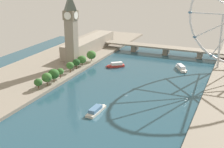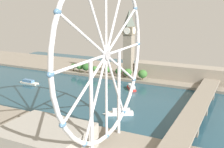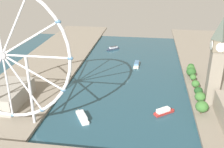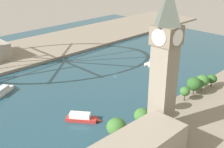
% 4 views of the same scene
% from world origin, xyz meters
% --- Properties ---
extents(ground_plane, '(396.56, 396.56, 0.00)m').
position_xyz_m(ground_plane, '(0.00, 0.00, 0.00)').
color(ground_plane, '#234756').
extents(riverbank_left, '(90.00, 520.00, 3.00)m').
position_xyz_m(riverbank_left, '(-113.28, 0.00, 1.50)').
color(riverbank_left, gray).
rests_on(riverbank_left, ground_plane).
extents(clock_tower, '(14.20, 14.20, 85.14)m').
position_xyz_m(clock_tower, '(-86.70, 49.14, 47.17)').
color(clock_tower, gray).
rests_on(clock_tower, riverbank_left).
extents(parliament_block, '(22.00, 117.41, 18.19)m').
position_xyz_m(parliament_block, '(-98.47, 115.84, 12.10)').
color(parliament_block, gray).
rests_on(parliament_block, riverbank_left).
extents(tree_row_embankment, '(13.48, 114.01, 13.76)m').
position_xyz_m(tree_row_embankment, '(-75.42, 23.11, 10.95)').
color(tree_row_embankment, '#513823').
rests_on(tree_row_embankment, riverbank_left).
extents(ferris_wheel, '(115.89, 3.20, 118.57)m').
position_xyz_m(ferris_wheel, '(91.39, 108.52, 63.84)').
color(ferris_wheel, silver).
rests_on(ferris_wheel, riverbank_right).
extents(riverside_hall, '(43.64, 54.23, 16.31)m').
position_xyz_m(riverside_hall, '(117.40, 77.70, 11.16)').
color(riverside_hall, gray).
rests_on(riverside_hall, riverbank_right).
extents(river_bridge, '(208.56, 17.84, 10.44)m').
position_xyz_m(river_bridge, '(0.00, 153.51, 8.15)').
color(river_bridge, gray).
rests_on(river_bridge, ground_plane).
extents(tour_boat_0, '(7.70, 28.69, 5.02)m').
position_xyz_m(tour_boat_0, '(-7.84, -49.09, 2.04)').
color(tour_boat_0, beige).
rests_on(tour_boat_0, ground_plane).
extents(tour_boat_1, '(21.31, 17.73, 5.75)m').
position_xyz_m(tour_boat_1, '(-40.86, 72.38, 2.41)').
color(tour_boat_1, '#B22D28').
rests_on(tour_boat_1, ground_plane).
extents(tour_boat_3, '(17.52, 26.10, 5.50)m').
position_xyz_m(tour_boat_3, '(33.56, 91.96, 2.30)').
color(tour_boat_3, white).
rests_on(tour_boat_3, ground_plane).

